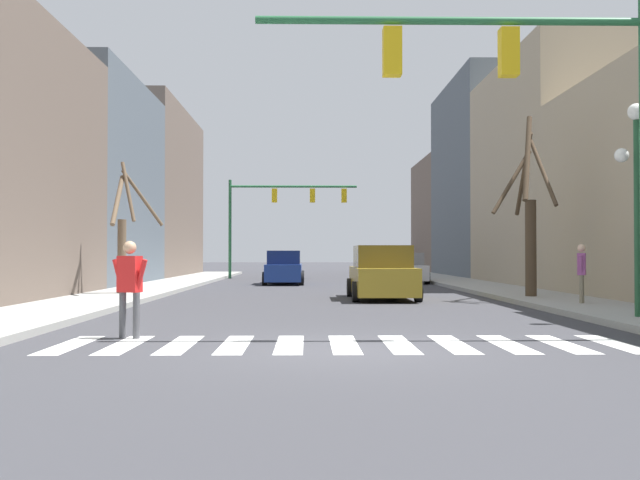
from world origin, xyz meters
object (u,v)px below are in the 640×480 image
at_px(street_lamp_right_corner, 636,166).
at_px(pedestrian_on_left_sidewalk, 582,268).
at_px(traffic_signal_near, 529,91).
at_px(car_parked_right_mid, 284,268).
at_px(car_parked_right_near, 404,269).
at_px(traffic_signal_far, 279,205).
at_px(street_tree_right_mid, 529,218).
at_px(car_at_intersection, 382,274).
at_px(pedestrian_crossing_street, 130,281).
at_px(street_tree_right_far, 124,235).

distance_m(street_lamp_right_corner, pedestrian_on_left_sidewalk, 5.03).
xyz_separation_m(traffic_signal_near, pedestrian_on_left_sidewalk, (3.65, 7.45, -3.24)).
xyz_separation_m(street_lamp_right_corner, car_parked_right_mid, (-8.23, 21.02, -2.61)).
xyz_separation_m(car_parked_right_near, pedestrian_on_left_sidewalk, (2.58, -17.91, 0.38)).
distance_m(traffic_signal_far, pedestrian_on_left_sidewalk, 26.78).
relative_size(street_lamp_right_corner, street_tree_right_mid, 0.80).
distance_m(traffic_signal_near, traffic_signal_far, 32.83).
height_order(traffic_signal_far, car_parked_right_mid, traffic_signal_far).
bearing_deg(street_tree_right_mid, car_parked_right_mid, 121.68).
bearing_deg(car_at_intersection, car_parked_right_mid, 16.43).
xyz_separation_m(car_at_intersection, car_parked_right_near, (2.47, 13.64, -0.09)).
relative_size(street_lamp_right_corner, pedestrian_crossing_street, 2.66).
bearing_deg(traffic_signal_far, street_tree_right_far, -102.96).
height_order(car_at_intersection, pedestrian_crossing_street, car_at_intersection).
xyz_separation_m(traffic_signal_near, street_tree_right_far, (-10.14, 12.68, -2.21)).
bearing_deg(traffic_signal_near, street_lamp_right_corner, 42.98).
relative_size(street_lamp_right_corner, car_parked_right_mid, 0.94).
relative_size(car_at_intersection, pedestrian_on_left_sidewalk, 2.99).
distance_m(street_lamp_right_corner, pedestrian_crossing_street, 10.82).
xyz_separation_m(street_lamp_right_corner, pedestrian_crossing_street, (-10.23, -2.62, -2.36)).
xyz_separation_m(car_at_intersection, car_parked_right_mid, (-3.62, 12.28, -0.05)).
height_order(pedestrian_on_left_sidewalk, street_tree_right_mid, street_tree_right_mid).
height_order(car_parked_right_near, street_tree_right_far, street_tree_right_far).
bearing_deg(car_parked_right_mid, street_tree_right_mid, 31.68).
height_order(car_parked_right_near, street_tree_right_mid, street_tree_right_mid).
bearing_deg(pedestrian_crossing_street, pedestrian_on_left_sidewalk, 57.45).
relative_size(traffic_signal_far, street_lamp_right_corner, 1.69).
distance_m(pedestrian_crossing_street, street_tree_right_far, 12.74).
relative_size(pedestrian_crossing_street, street_tree_right_mid, 0.30).
xyz_separation_m(traffic_signal_far, pedestrian_on_left_sidewalk, (9.27, -24.90, -3.38)).
xyz_separation_m(traffic_signal_far, street_tree_right_far, (-4.53, -19.67, -2.34)).
height_order(car_parked_right_near, pedestrian_on_left_sidewalk, pedestrian_on_left_sidewalk).
bearing_deg(street_lamp_right_corner, car_at_intersection, 117.80).
relative_size(car_at_intersection, car_parked_right_mid, 0.99).
bearing_deg(street_lamp_right_corner, car_parked_right_mid, 111.38).
height_order(traffic_signal_far, street_tree_right_mid, traffic_signal_far).
bearing_deg(street_tree_right_far, traffic_signal_far, 77.04).
xyz_separation_m(traffic_signal_near, car_parked_right_mid, (-5.02, 24.00, -3.58)).
height_order(traffic_signal_near, car_at_intersection, traffic_signal_near).
relative_size(car_parked_right_near, car_parked_right_mid, 0.96).
distance_m(traffic_signal_near, street_tree_right_mid, 11.30).
bearing_deg(traffic_signal_far, pedestrian_on_left_sidewalk, -69.58).
bearing_deg(street_tree_right_far, pedestrian_crossing_street, -75.78).
bearing_deg(traffic_signal_far, street_lamp_right_corner, -73.28).
height_order(street_lamp_right_corner, pedestrian_crossing_street, street_lamp_right_corner).
distance_m(traffic_signal_far, car_at_intersection, 21.37).
bearing_deg(car_parked_right_mid, traffic_signal_far, -175.93).
xyz_separation_m(traffic_signal_far, car_parked_right_mid, (0.59, -8.34, -3.71)).
distance_m(car_at_intersection, pedestrian_on_left_sidewalk, 6.62).
height_order(pedestrian_crossing_street, street_tree_right_mid, street_tree_right_mid).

